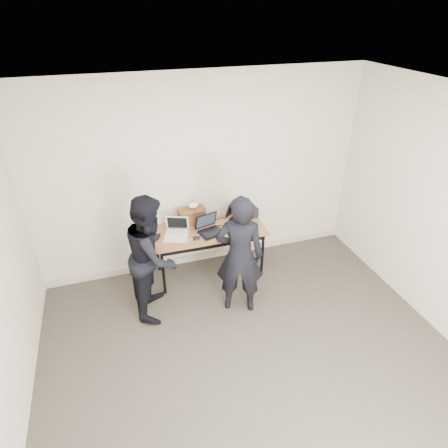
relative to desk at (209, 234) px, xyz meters
name	(u,v)px	position (x,y,z in m)	size (l,w,h in m)	color
room	(271,278)	(0.02, -1.88, 0.69)	(4.60, 4.60, 2.80)	#3F3830
desk	(209,234)	(0.00, 0.00, 0.00)	(1.51, 0.68, 0.72)	brown
laptop_beige	(177,233)	(-0.45, -0.02, 0.11)	(0.38, 0.38, 0.24)	beige
laptop_center	(210,228)	(-0.01, -0.05, 0.11)	(0.38, 0.37, 0.24)	black
laptop_right	(239,215)	(0.49, 0.18, 0.11)	(0.44, 0.43, 0.23)	black
leather_satchel	(192,216)	(-0.18, 0.23, 0.19)	(0.37, 0.20, 0.25)	brown
tissue	(193,205)	(-0.15, 0.23, 0.34)	(0.13, 0.10, 0.08)	white
equipment_box	(248,212)	(0.63, 0.19, 0.13)	(0.24, 0.21, 0.14)	black
power_brick	(196,238)	(-0.22, -0.17, 0.08)	(0.09, 0.05, 0.03)	black
cables	(220,227)	(0.16, 0.01, 0.06)	(0.93, 0.45, 0.01)	silver
person_typist	(239,256)	(0.15, -0.78, 0.13)	(0.57, 0.38, 1.57)	black
person_observer	(152,256)	(-0.82, -0.45, 0.12)	(0.76, 0.59, 1.57)	black
baseboard	(205,256)	(0.02, 0.35, -0.61)	(4.50, 0.03, 0.10)	#B5AB96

